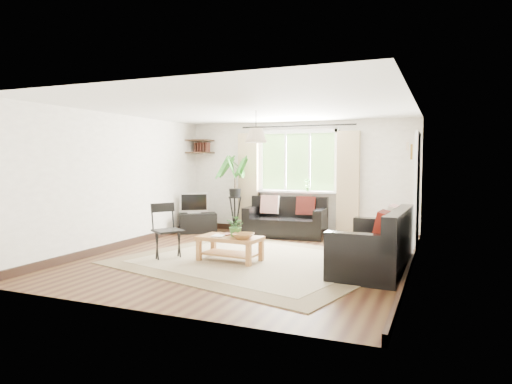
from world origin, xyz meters
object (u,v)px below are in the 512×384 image
at_px(sofa_back, 285,218).
at_px(palm_stand, 235,194).
at_px(sofa_right, 373,242).
at_px(coffee_table, 230,249).
at_px(folding_chair, 168,232).
at_px(tv_stand, 198,223).

relative_size(sofa_back, palm_stand, 0.97).
xyz_separation_m(sofa_right, palm_stand, (-3.29, 2.42, 0.42)).
xyz_separation_m(sofa_right, coffee_table, (-2.15, -0.22, -0.23)).
bearing_deg(folding_chair, palm_stand, 36.76).
height_order(sofa_back, sofa_right, sofa_right).
bearing_deg(coffee_table, sofa_back, 89.09).
xyz_separation_m(coffee_table, folding_chair, (-0.98, -0.23, 0.24)).
bearing_deg(sofa_right, coffee_table, -81.37).
height_order(tv_stand, folding_chair, folding_chair).
xyz_separation_m(palm_stand, folding_chair, (0.17, -2.87, -0.41)).
height_order(sofa_right, folding_chair, folding_chair).
distance_m(sofa_right, coffee_table, 2.17).
distance_m(sofa_right, folding_chair, 3.16).
bearing_deg(palm_stand, folding_chair, -86.68).
xyz_separation_m(sofa_back, folding_chair, (-1.02, -2.79, 0.06)).
distance_m(sofa_back, coffee_table, 2.57).
distance_m(tv_stand, folding_chair, 2.69).
bearing_deg(sofa_right, tv_stand, -114.48).
height_order(sofa_back, palm_stand, palm_stand).
height_order(sofa_back, coffee_table, sofa_back).
height_order(coffee_table, palm_stand, palm_stand).
height_order(sofa_right, tv_stand, sofa_right).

